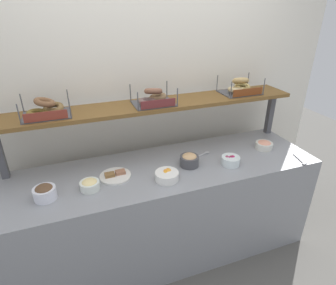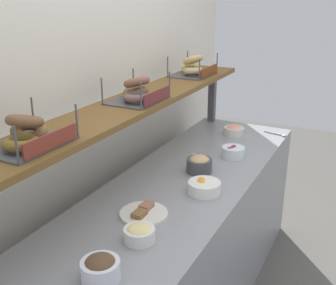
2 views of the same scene
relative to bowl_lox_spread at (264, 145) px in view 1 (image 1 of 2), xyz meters
name	(u,v)px [view 1 (image 1 of 2)]	position (x,y,z in m)	size (l,w,h in m)	color
ground_plane	(167,248)	(-0.90, 0.00, -0.88)	(8.00, 8.00, 0.00)	#595651
back_wall	(145,102)	(-0.90, 0.55, 0.32)	(3.60, 0.06, 2.40)	white
deli_counter	(167,211)	(-0.90, 0.00, -0.46)	(2.40, 0.70, 0.85)	gray
shelf_riser_right	(270,113)	(0.24, 0.27, 0.17)	(0.05, 0.05, 0.40)	#4C4C51
upper_shelf	(155,105)	(-0.90, 0.27, 0.38)	(2.36, 0.32, 0.03)	brown
bowl_lox_spread	(264,145)	(0.00, 0.00, 0.00)	(0.15, 0.15, 0.07)	silver
bowl_hummus	(189,160)	(-0.72, -0.04, 0.02)	(0.15, 0.15, 0.10)	#48484C
bowl_chocolate_spread	(45,192)	(-1.76, -0.10, 0.02)	(0.14, 0.14, 0.10)	white
bowl_beet_salad	(231,160)	(-0.41, -0.13, 0.00)	(0.14, 0.14, 0.07)	white
bowl_egg_salad	(90,185)	(-1.48, -0.09, 0.00)	(0.13, 0.13, 0.07)	white
bowl_fruit_salad	(167,176)	(-0.95, -0.16, 0.00)	(0.17, 0.17, 0.08)	white
serving_plate_white	(115,176)	(-1.29, 0.00, -0.02)	(0.23, 0.23, 0.04)	white
serving_spoon_near_plate	(203,154)	(-0.54, 0.08, -0.03)	(0.18, 0.07, 0.01)	#B7B7BC
serving_spoon_by_edge	(302,161)	(0.14, -0.30, -0.03)	(0.06, 0.17, 0.01)	#B7B7BC
bagel_basket_cinnamon_raisin	(46,110)	(-1.68, 0.26, 0.44)	(0.32, 0.25, 0.14)	#4C4C51
bagel_basket_poppy	(153,98)	(-0.91, 0.25, 0.44)	(0.31, 0.26, 0.14)	#4C4C51
bagel_basket_plain	(240,87)	(-0.12, 0.27, 0.44)	(0.33, 0.26, 0.15)	#4C4C51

